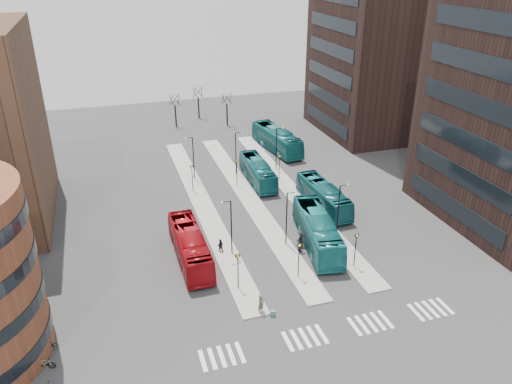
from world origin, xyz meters
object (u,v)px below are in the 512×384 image
object	(u,v)px
teal_bus_b	(258,171)
commuter_b	(300,244)
teal_bus_d	(277,139)
bicycle_far	(46,348)
bicycle_mid	(45,364)
commuter_c	(300,238)
teal_bus_c	(323,196)
traveller	(261,304)
red_bus	(190,246)
suitcase	(273,313)
commuter_a	(220,246)
teal_bus_a	(317,230)

from	to	relation	value
teal_bus_b	commuter_b	bearing A→B (deg)	-92.22
teal_bus_d	bicycle_far	world-z (taller)	teal_bus_d
bicycle_mid	commuter_c	bearing A→B (deg)	-48.49
teal_bus_b	teal_bus_c	xyz separation A→B (m)	(5.37, -9.70, 0.02)
traveller	bicycle_far	size ratio (longest dim) A/B	1.15
commuter_c	bicycle_far	world-z (taller)	commuter_c
red_bus	bicycle_mid	bearing A→B (deg)	-139.50
suitcase	commuter_a	distance (m)	11.51
suitcase	red_bus	size ratio (longest dim) A/B	0.05
teal_bus_b	commuter_b	distance (m)	18.37
teal_bus_c	commuter_c	xyz separation A→B (m)	(-6.11, -7.57, -0.64)
commuter_b	bicycle_far	distance (m)	25.73
teal_bus_c	commuter_c	bearing A→B (deg)	-131.10
teal_bus_d	commuter_a	xyz separation A→B (m)	(-15.79, -26.65, -1.02)
commuter_c	bicycle_far	size ratio (longest dim) A/B	1.07
commuter_a	bicycle_mid	xyz separation A→B (m)	(-16.54, -11.94, -0.26)
teal_bus_b	bicycle_mid	bearing A→B (deg)	-131.26
teal_bus_a	commuter_b	bearing A→B (deg)	-151.05
red_bus	commuter_a	distance (m)	3.40
teal_bus_b	suitcase	bearing A→B (deg)	-103.59
teal_bus_a	bicycle_mid	distance (m)	28.75
teal_bus_b	commuter_b	xyz separation A→B (m)	(-1.19, -18.32, -0.60)
bicycle_far	teal_bus_d	bearing A→B (deg)	-57.90
suitcase	red_bus	distance (m)	12.11
suitcase	commuter_b	world-z (taller)	commuter_b
teal_bus_a	commuter_a	distance (m)	10.44
suitcase	teal_bus_c	distance (m)	21.71
commuter_b	commuter_c	size ratio (longest dim) A/B	1.03
teal_bus_a	commuter_c	world-z (taller)	teal_bus_a
traveller	bicycle_far	bearing A→B (deg)	143.77
teal_bus_d	commuter_a	distance (m)	31.00
teal_bus_a	commuter_b	world-z (taller)	teal_bus_a
teal_bus_b	bicycle_far	bearing A→B (deg)	-133.19
red_bus	commuter_c	bearing A→B (deg)	-4.81
teal_bus_d	bicycle_mid	xyz separation A→B (m)	(-32.33, -38.59, -1.28)
commuter_a	commuter_b	distance (m)	8.36
bicycle_mid	bicycle_far	xyz separation A→B (m)	(0.00, 1.82, -0.06)
suitcase	commuter_a	size ratio (longest dim) A/B	0.35
teal_bus_c	commuter_a	distance (m)	15.85
commuter_c	teal_bus_a	bearing A→B (deg)	109.13
teal_bus_c	bicycle_far	world-z (taller)	teal_bus_c
teal_bus_b	teal_bus_d	bearing A→B (deg)	59.99
teal_bus_a	teal_bus_b	world-z (taller)	teal_bus_a
suitcase	commuter_b	xyz separation A→B (m)	(6.15, 8.93, 0.64)
suitcase	bicycle_mid	bearing A→B (deg)	-163.82
teal_bus_d	bicycle_mid	distance (m)	50.36
traveller	bicycle_mid	world-z (taller)	traveller
teal_bus_c	commuter_c	distance (m)	9.75
teal_bus_b	teal_bus_d	size ratio (longest dim) A/B	0.85
red_bus	traveller	size ratio (longest dim) A/B	6.11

